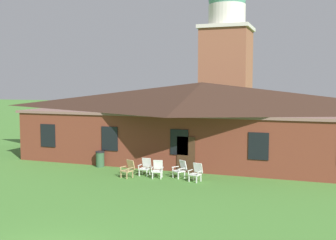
# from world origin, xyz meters

# --- Properties ---
(brick_building) EXTENTS (23.64, 10.40, 5.26)m
(brick_building) POSITION_xyz_m (0.00, 18.33, 2.68)
(brick_building) COLOR brown
(brick_building) RESTS_ON ground
(dome_tower) EXTENTS (5.18, 5.18, 16.79)m
(dome_tower) POSITION_xyz_m (-1.47, 33.43, 7.58)
(dome_tower) COLOR #93563D
(dome_tower) RESTS_ON ground
(lawn_chair_by_porch) EXTENTS (0.78, 0.82, 0.96)m
(lawn_chair_by_porch) POSITION_xyz_m (-2.20, 11.01, 0.50)
(lawn_chair_by_porch) COLOR tan
(lawn_chair_by_porch) RESTS_ON ground
(lawn_chair_near_door) EXTENTS (0.64, 0.67, 0.96)m
(lawn_chair_near_door) POSITION_xyz_m (-1.53, 11.84, 0.50)
(lawn_chair_near_door) COLOR silver
(lawn_chair_near_door) RESTS_ON ground
(lawn_chair_left_end) EXTENTS (0.73, 0.77, 0.96)m
(lawn_chair_left_end) POSITION_xyz_m (-0.65, 11.49, 0.50)
(lawn_chair_left_end) COLOR silver
(lawn_chair_left_end) RESTS_ON ground
(lawn_chair_middle) EXTENTS (0.85, 0.87, 0.96)m
(lawn_chair_middle) POSITION_xyz_m (0.53, 11.90, 0.50)
(lawn_chair_middle) COLOR white
(lawn_chair_middle) RESTS_ON ground
(lawn_chair_right_end) EXTENTS (0.74, 0.79, 0.96)m
(lawn_chair_right_end) POSITION_xyz_m (1.57, 11.41, 0.50)
(lawn_chair_right_end) COLOR silver
(lawn_chair_right_end) RESTS_ON ground
(trash_bin) EXTENTS (0.56, 0.56, 0.98)m
(trash_bin) POSITION_xyz_m (-5.08, 13.03, 0.50)
(trash_bin) COLOR #335638
(trash_bin) RESTS_ON ground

